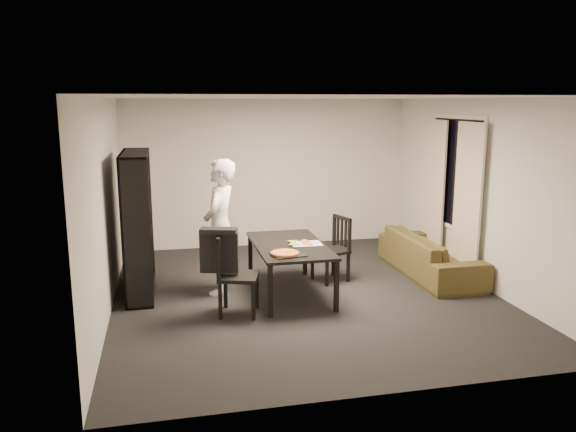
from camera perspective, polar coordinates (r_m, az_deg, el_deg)
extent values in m
cube|color=black|center=(7.67, 1.67, -7.86)|extent=(5.00, 5.50, 0.01)
cube|color=white|center=(7.24, 1.79, 11.95)|extent=(5.00, 5.50, 0.01)
cube|color=silver|center=(10.00, -2.17, 4.36)|extent=(5.00, 0.01, 2.60)
cube|color=silver|center=(4.79, 9.89, -3.73)|extent=(5.00, 0.01, 2.60)
cube|color=silver|center=(7.15, -18.07, 0.93)|extent=(0.01, 5.50, 2.60)
cube|color=silver|center=(8.31, 18.69, 2.30)|extent=(0.01, 5.50, 2.60)
cube|color=black|center=(8.79, 16.68, 4.21)|extent=(0.02, 1.40, 1.60)
cube|color=white|center=(8.79, 16.65, 4.21)|extent=(0.03, 1.52, 1.72)
cube|color=beige|center=(8.35, 17.75, 1.36)|extent=(0.03, 0.70, 2.25)
cube|color=beige|center=(9.25, 14.53, 2.48)|extent=(0.03, 0.70, 2.25)
cube|color=black|center=(7.78, -14.99, -0.70)|extent=(0.35, 1.50, 1.90)
cube|color=black|center=(7.47, 0.17, -3.01)|extent=(0.92, 1.65, 0.04)
cube|color=black|center=(6.76, -1.81, -7.64)|extent=(0.06, 0.06, 0.65)
cube|color=black|center=(6.95, 4.94, -7.13)|extent=(0.06, 0.06, 0.65)
cube|color=black|center=(8.23, -3.85, -4.15)|extent=(0.06, 0.06, 0.65)
cube|color=black|center=(8.39, 1.74, -3.82)|extent=(0.06, 0.06, 0.65)
cube|color=black|center=(6.85, -5.04, -6.15)|extent=(0.57, 0.57, 0.04)
cube|color=black|center=(6.80, -6.82, -3.95)|extent=(0.16, 0.46, 0.49)
cube|color=black|center=(6.75, -6.87, -2.11)|extent=(0.15, 0.43, 0.05)
cube|color=black|center=(6.72, -3.55, -8.70)|extent=(0.04, 0.04, 0.45)
cube|color=black|center=(7.09, -3.20, -7.60)|extent=(0.04, 0.04, 0.45)
cube|color=black|center=(6.77, -6.90, -8.60)|extent=(0.04, 0.04, 0.45)
cube|color=black|center=(7.14, -6.37, -7.52)|extent=(0.04, 0.04, 0.45)
cube|color=black|center=(8.10, 4.33, -3.55)|extent=(0.55, 0.55, 0.04)
cube|color=black|center=(8.15, 5.48, -1.64)|extent=(0.18, 0.42, 0.46)
cube|color=black|center=(8.10, 5.51, -0.19)|extent=(0.16, 0.40, 0.05)
cube|color=black|center=(8.21, 2.49, -5.01)|extent=(0.04, 0.04, 0.42)
cube|color=black|center=(7.91, 3.98, -5.65)|extent=(0.04, 0.04, 0.42)
cube|color=black|center=(8.41, 4.61, -4.62)|extent=(0.04, 0.04, 0.42)
cube|color=black|center=(8.12, 6.14, -5.24)|extent=(0.04, 0.04, 0.42)
cube|color=black|center=(6.80, -7.01, -3.72)|extent=(0.47, 0.21, 0.49)
cube|color=black|center=(6.73, -7.07, -1.47)|extent=(0.47, 0.30, 0.05)
imported|color=silver|center=(7.53, -6.90, -1.11)|extent=(0.67, 0.78, 1.82)
cube|color=black|center=(6.94, 0.03, -3.94)|extent=(0.45, 0.39, 0.01)
cylinder|color=#A5552F|center=(6.94, -0.32, -3.80)|extent=(0.35, 0.35, 0.02)
cylinder|color=yellow|center=(6.93, -0.32, -3.68)|extent=(0.31, 0.31, 0.01)
cube|color=white|center=(7.48, 1.87, -2.83)|extent=(0.41, 0.32, 0.01)
imported|color=#3B3017|center=(8.66, 14.25, -3.83)|extent=(0.82, 2.09, 0.61)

